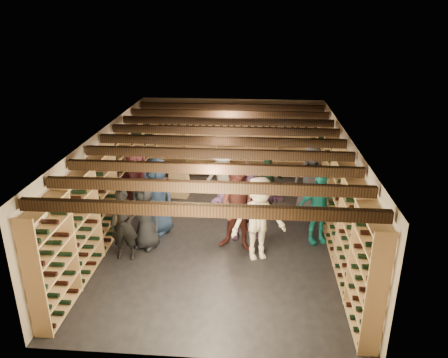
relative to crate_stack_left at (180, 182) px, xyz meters
The scene contains 21 objects.
ground 2.46m from the crate_stack_left, 56.53° to the right, with size 8.00×8.00×0.00m, color black.
walls 2.55m from the crate_stack_left, 56.53° to the right, with size 5.52×8.02×2.40m.
ceiling 3.13m from the crate_stack_left, 56.53° to the right, with size 5.50×8.00×0.01m, color beige.
ceiling_joists 3.04m from the crate_stack_left, 56.53° to the right, with size 5.40×7.12×0.18m.
wine_rack_left 2.46m from the crate_stack_left, 121.29° to the right, with size 0.32×7.50×2.15m.
wine_rack_right 4.45m from the crate_stack_left, 27.39° to the right, with size 0.32×7.50×2.15m.
wine_rack_back 2.34m from the crate_stack_left, 53.43° to the left, with size 4.70×0.30×2.15m.
crate_stack_left is the anchor object (origin of this frame).
crate_stack_right 2.34m from the crate_stack_left, 18.14° to the right, with size 0.57×0.44×0.51m.
crate_loose 2.32m from the crate_stack_left, 25.10° to the left, with size 0.50×0.33×0.17m, color tan.
person_0 2.85m from the crate_stack_left, 95.40° to the right, with size 0.76×0.49×1.55m, color black.
person_1 3.36m from the crate_stack_left, 100.07° to the right, with size 0.57×0.38×1.57m, color black.
person_3 3.82m from the crate_stack_left, 54.42° to the right, with size 1.18×0.68×1.83m, color beige.
person_4 4.20m from the crate_stack_left, 32.77° to the right, with size 0.98×0.41×1.67m, color #16807C.
person_5 1.59m from the crate_stack_left, 123.69° to the right, with size 1.68×0.53×1.81m, color brown.
person_6 2.13m from the crate_stack_left, 94.36° to the right, with size 0.89×0.58×1.83m, color #1A2A45.
person_8 3.30m from the crate_stack_left, 56.92° to the right, with size 0.91×0.71×1.88m, color #4E2320.
person_9 1.51m from the crate_stack_left, 29.84° to the right, with size 1.08×0.62×1.67m, color #9F9C92.
person_10 2.53m from the crate_stack_left, 16.80° to the right, with size 0.91×0.38×1.56m, color #2A4F33.
person_11 2.94m from the crate_stack_left, 48.52° to the right, with size 1.67×0.53×1.80m, color #734E81.
person_12 3.62m from the crate_stack_left, 11.65° to the right, with size 0.88×0.57×1.81m, color #37373C.
Camera 1 is at (0.78, -9.14, 4.99)m, focal length 35.00 mm.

